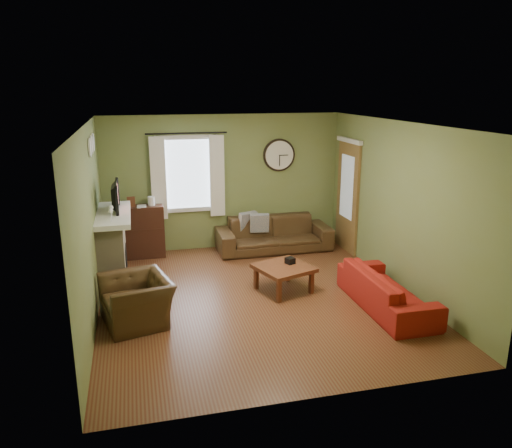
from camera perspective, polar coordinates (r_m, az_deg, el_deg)
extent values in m
cube|color=brown|center=(7.67, -0.01, -8.41)|extent=(4.60, 5.20, 0.00)
cube|color=white|center=(7.03, -0.01, 11.35)|extent=(4.60, 5.20, 0.00)
cube|color=olive|center=(7.07, -18.42, -0.14)|extent=(0.00, 5.20, 2.60)
cube|color=olive|center=(8.09, 16.03, 1.97)|extent=(0.00, 5.20, 2.60)
cube|color=olive|center=(9.72, -3.69, 4.76)|extent=(4.60, 0.00, 2.60)
cube|color=olive|center=(4.88, 7.37, -6.44)|extent=(4.60, 0.00, 2.60)
cube|color=#BBA88C|center=(8.37, -16.08, -2.93)|extent=(0.40, 1.40, 1.10)
cube|color=black|center=(8.44, -14.67, -4.46)|extent=(0.04, 0.60, 0.55)
cube|color=white|center=(8.21, -16.18, 1.00)|extent=(0.58, 1.60, 0.08)
imported|color=black|center=(8.30, -16.12, 2.69)|extent=(0.08, 0.60, 0.35)
cube|color=#994C3F|center=(8.29, -15.60, 3.10)|extent=(0.02, 0.62, 0.36)
cylinder|color=white|center=(7.68, -18.47, 8.29)|extent=(0.28, 0.28, 0.03)
cylinder|color=white|center=(8.02, -18.29, 8.59)|extent=(0.28, 0.28, 0.03)
cylinder|color=white|center=(8.37, -18.13, 8.86)|extent=(0.28, 0.28, 0.03)
cylinder|color=black|center=(9.37, -7.95, 10.24)|extent=(0.03, 0.03, 1.50)
cube|color=white|center=(9.44, -11.09, 5.11)|extent=(0.28, 0.04, 1.55)
cube|color=white|center=(9.56, -4.47, 5.47)|extent=(0.28, 0.04, 1.55)
cube|color=olive|center=(9.73, 10.43, 3.05)|extent=(0.05, 0.90, 2.10)
imported|color=brown|center=(9.32, -13.45, 1.75)|extent=(0.17, 0.23, 0.02)
imported|color=#412C18|center=(9.73, 2.04, -1.15)|extent=(2.20, 0.86, 0.64)
cube|color=gray|center=(9.63, 0.40, 0.11)|extent=(0.37, 0.16, 0.36)
cube|color=gray|center=(9.74, -0.96, 0.28)|extent=(0.39, 0.25, 0.38)
imported|color=maroon|center=(7.49, 14.71, -7.29)|extent=(0.74, 1.89, 0.55)
imported|color=#412C18|center=(7.00, -13.45, -8.50)|extent=(1.05, 1.14, 0.63)
cube|color=black|center=(7.89, 3.91, -4.61)|extent=(0.17, 0.17, 0.10)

